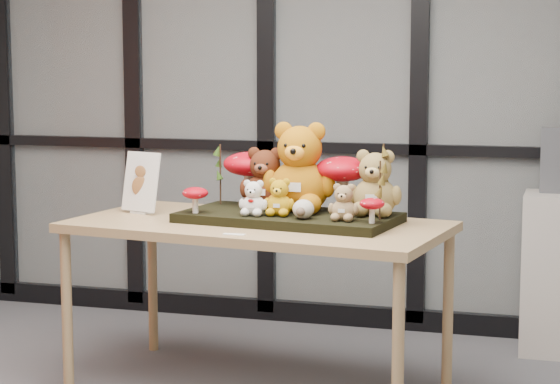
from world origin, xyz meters
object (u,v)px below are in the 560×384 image
(bear_beige_small, at_px, (344,200))
(bear_brown_medium, at_px, (265,175))
(plush_cream_hedgehog, at_px, (303,208))
(bear_pooh_yellow, at_px, (300,162))
(mushroom_front_left, at_px, (195,199))
(mushroom_front_right, at_px, (372,209))
(mushroom_back_right, at_px, (343,181))
(bear_white_bow, at_px, (254,196))
(mushroom_back_left, at_px, (250,176))
(bear_tan_back, at_px, (375,179))
(diorama_tray, at_px, (289,218))
(display_table, at_px, (258,236))
(sign_holder, at_px, (141,185))
(bear_small_yellow, at_px, (280,195))

(bear_beige_small, bearing_deg, bear_brown_medium, 158.29)
(plush_cream_hedgehog, bearing_deg, bear_pooh_yellow, 117.12)
(mushroom_front_left, relative_size, mushroom_front_right, 1.10)
(plush_cream_hedgehog, height_order, mushroom_back_right, mushroom_back_right)
(bear_beige_small, xyz_separation_m, mushroom_front_left, (-0.71, 0.02, -0.02))
(bear_pooh_yellow, bearing_deg, mushroom_front_right, -25.50)
(mushroom_front_left, bearing_deg, bear_white_bow, 1.79)
(bear_white_bow, bearing_deg, mushroom_back_left, 119.11)
(bear_tan_back, xyz_separation_m, mushroom_back_left, (-0.65, 0.15, -0.02))
(bear_pooh_yellow, height_order, bear_tan_back, bear_pooh_yellow)
(bear_brown_medium, height_order, plush_cream_hedgehog, bear_brown_medium)
(diorama_tray, relative_size, bear_tan_back, 3.00)
(display_table, distance_m, bear_pooh_yellow, 0.40)
(mushroom_front_left, xyz_separation_m, sign_holder, (-0.36, 0.19, 0.03))
(diorama_tray, relative_size, mushroom_front_right, 8.08)
(bear_brown_medium, xyz_separation_m, mushroom_back_right, (0.37, 0.02, -0.02))
(bear_pooh_yellow, height_order, mushroom_front_right, bear_pooh_yellow)
(bear_brown_medium, xyz_separation_m, mushroom_back_left, (-0.11, 0.09, -0.02))
(bear_brown_medium, xyz_separation_m, bear_beige_small, (0.44, -0.25, -0.07))
(bear_beige_small, height_order, mushroom_back_right, mushroom_back_right)
(display_table, bearing_deg, bear_brown_medium, 102.18)
(diorama_tray, bearing_deg, mushroom_front_right, -14.87)
(mushroom_front_left, xyz_separation_m, mushroom_front_right, (0.84, -0.06, -0.01))
(mushroom_back_left, distance_m, mushroom_front_left, 0.37)
(bear_pooh_yellow, distance_m, sign_holder, 0.81)
(bear_small_yellow, relative_size, bear_beige_small, 1.05)
(bear_beige_small, xyz_separation_m, mushroom_back_left, (-0.55, 0.35, 0.05))
(plush_cream_hedgehog, bearing_deg, mushroom_front_left, -174.48)
(mushroom_back_left, xyz_separation_m, mushroom_front_right, (0.68, -0.39, -0.08))
(mushroom_back_left, relative_size, mushroom_front_left, 2.15)
(bear_brown_medium, xyz_separation_m, bear_small_yellow, (0.13, -0.20, -0.07))
(bear_brown_medium, distance_m, sign_holder, 0.63)
(bear_beige_small, bearing_deg, mushroom_back_left, 155.98)
(bear_white_bow, bearing_deg, mushroom_front_left, -169.93)
(diorama_tray, distance_m, mushroom_front_left, 0.44)
(bear_tan_back, distance_m, mushroom_back_left, 0.67)
(display_table, distance_m, bear_small_yellow, 0.24)
(bear_pooh_yellow, relative_size, bear_small_yellow, 2.43)
(diorama_tray, xyz_separation_m, mushroom_front_right, (0.43, -0.18, 0.08))
(bear_small_yellow, xyz_separation_m, sign_holder, (-0.75, 0.15, 0.00))
(diorama_tray, bearing_deg, sign_holder, -176.71)
(bear_pooh_yellow, relative_size, bear_white_bow, 2.57)
(bear_white_bow, bearing_deg, sign_holder, 172.47)
(bear_brown_medium, xyz_separation_m, plush_cream_hedgehog, (0.26, -0.26, -0.11))
(display_table, xyz_separation_m, bear_small_yellow, (0.12, -0.04, 0.20))
(display_table, height_order, bear_beige_small, bear_beige_small)
(bear_pooh_yellow, xyz_separation_m, mushroom_front_left, (-0.45, -0.20, -0.16))
(display_table, xyz_separation_m, mushroom_front_right, (0.56, -0.14, 0.17))
(bear_brown_medium, bearing_deg, bear_pooh_yellow, -0.87)
(diorama_tray, xyz_separation_m, mushroom_back_left, (-0.25, 0.20, 0.17))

